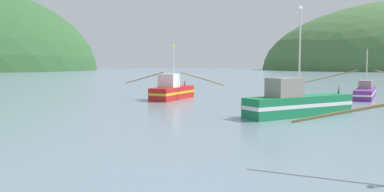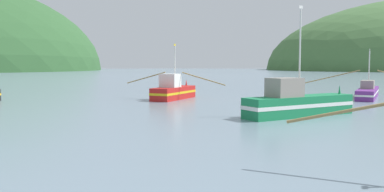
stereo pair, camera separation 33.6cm
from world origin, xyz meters
name	(u,v)px [view 2 (the right image)]	position (x,y,z in m)	size (l,w,h in m)	color
fishing_boat_red	(173,91)	(-1.25, 43.35, 0.91)	(10.85, 7.35, 5.98)	red
fishing_boat_purple	(368,92)	(20.62, 44.84, 0.67)	(13.42, 10.58, 5.54)	#6B2D84
fishing_boat_green	(297,103)	(8.38, 29.28, 0.97)	(9.18, 6.35, 8.05)	#197A47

